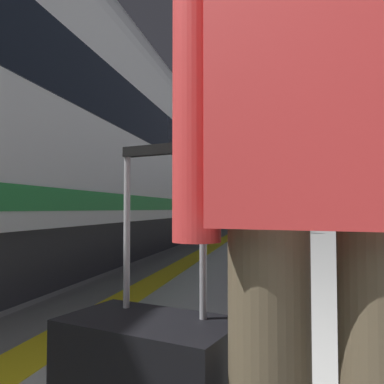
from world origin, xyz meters
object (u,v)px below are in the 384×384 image
high_speed_train (80,126)px  passenger_near (296,207)px  suitcase_mid (278,224)px  passenger_mid (287,206)px  duffel_bag_near (287,230)px  traveller_foreground (321,140)px

high_speed_train → passenger_near: 9.19m
suitcase_mid → passenger_mid: bearing=17.2°
passenger_near → passenger_mid: bearing=111.3°
passenger_near → suitcase_mid: 1.12m
high_speed_train → suitcase_mid: (3.81, 8.58, -2.19)m
passenger_mid → suitcase_mid: size_ratio=1.84×
passenger_mid → suitcase_mid: (-0.32, -0.10, -0.71)m
suitcase_mid → passenger_near: bearing=-47.1°
high_speed_train → passenger_mid: bearing=64.5°
duffel_bag_near → passenger_mid: size_ratio=0.25×
high_speed_train → passenger_near: bearing=60.7°
high_speed_train → passenger_mid: size_ratio=17.92×
high_speed_train → traveller_foreground: 7.38m
suitcase_mid → duffel_bag_near: bearing=-71.7°
high_speed_train → duffel_bag_near: high_speed_train is taller
high_speed_train → suitcase_mid: bearing=66.0°
high_speed_train → suitcase_mid: high_speed_train is taller
duffel_bag_near → passenger_mid: 1.33m
traveller_foreground → suitcase_mid: 14.76m
passenger_near → passenger_mid: passenger_mid is taller
traveller_foreground → passenger_near: bearing=87.3°
traveller_foreground → duffel_bag_near: bearing=88.6°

